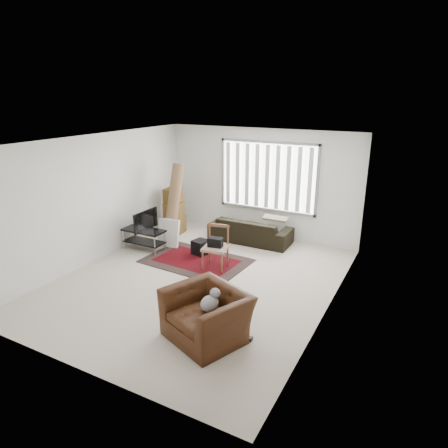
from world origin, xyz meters
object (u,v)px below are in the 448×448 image
at_px(moving_boxes, 174,212).
at_px(sofa, 250,226).
at_px(side_chair, 216,245).
at_px(armchair, 207,312).
at_px(tv_stand, 144,235).

distance_m(moving_boxes, sofa, 2.06).
relative_size(sofa, side_chair, 2.22).
height_order(side_chair, armchair, side_chair).
distance_m(side_chair, armchair, 2.51).
distance_m(moving_boxes, armchair, 4.83).
distance_m(tv_stand, moving_boxes, 1.34).
xyz_separation_m(moving_boxes, sofa, (2.02, 0.34, -0.16)).
relative_size(tv_stand, armchair, 0.69).
bearing_deg(side_chair, sofa, 80.03).
xyz_separation_m(sofa, side_chair, (0.01, -1.76, 0.11)).
bearing_deg(tv_stand, moving_boxes, 93.32).
relative_size(moving_boxes, armchair, 0.81).
relative_size(moving_boxes, side_chair, 1.30).
bearing_deg(tv_stand, sofa, 40.64).
bearing_deg(sofa, tv_stand, 40.11).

